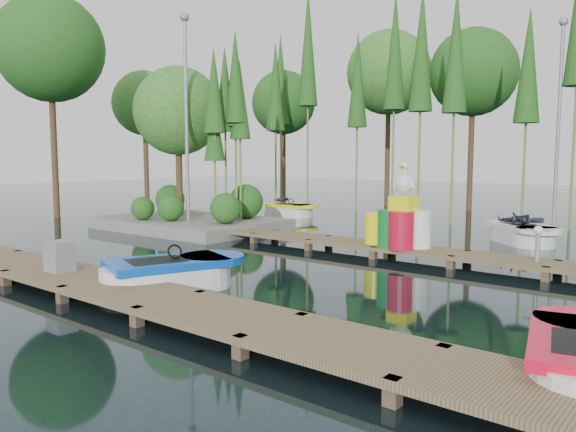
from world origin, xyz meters
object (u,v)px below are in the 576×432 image
Objects in this scene: boat_blue at (170,276)px; utility_cabinet at (59,256)px; boat_yellow_far at (289,210)px; island at (189,139)px; yellow_barrel at (375,228)px; drum_cluster at (403,223)px.

utility_cabinet is (-1.88, -1.20, 0.33)m from boat_blue.
island is at bearing -81.20° from boat_yellow_far.
boat_blue is 1.16× the size of boat_yellow_far.
boat_blue is 5.92m from yellow_barrel.
yellow_barrel is at bearing -25.23° from boat_yellow_far.
island is 2.18× the size of boat_blue.
utility_cabinet is (4.75, -13.00, 0.33)m from boat_yellow_far.
utility_cabinet is 7.61m from yellow_barrel.
yellow_barrel is at bearing 99.69° from boat_blue.
drum_cluster is (3.86, 6.84, 0.32)m from utility_cabinet.
utility_cabinet is at bearing -57.30° from boat_yellow_far.
boat_yellow_far is (0.35, 5.21, -2.91)m from island.
boat_blue is at bearing -109.26° from drum_cluster.
drum_cluster is (1.97, 5.64, 0.65)m from boat_blue.
island is 10.04m from boat_blue.
utility_cabinet is 7.86m from drum_cluster.
boat_yellow_far is 1.26× the size of drum_cluster.
utility_cabinet is at bearing -113.00° from yellow_barrel.
island is 9.29m from drum_cluster.
island reaches higher than yellow_barrel.
yellow_barrel is at bearing 169.96° from drum_cluster.
island is at bearing 173.96° from drum_cluster.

